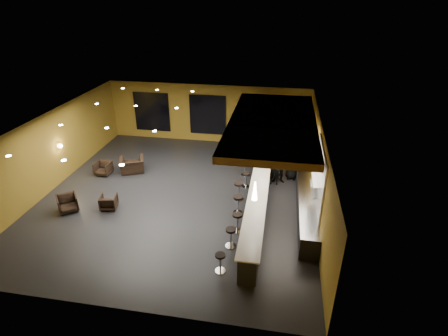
% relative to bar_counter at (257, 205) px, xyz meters
% --- Properties ---
extents(floor, '(12.00, 13.00, 0.10)m').
position_rel_bar_counter_xyz_m(floor, '(-3.65, 1.00, -0.55)').
color(floor, black).
rests_on(floor, ground).
extents(ceiling, '(12.00, 13.00, 0.10)m').
position_rel_bar_counter_xyz_m(ceiling, '(-3.65, 1.00, 3.05)').
color(ceiling, black).
extents(wall_back, '(12.00, 0.10, 3.50)m').
position_rel_bar_counter_xyz_m(wall_back, '(-3.65, 7.55, 1.25)').
color(wall_back, olive).
rests_on(wall_back, floor).
extents(wall_front, '(12.00, 0.10, 3.50)m').
position_rel_bar_counter_xyz_m(wall_front, '(-3.65, -5.55, 1.25)').
color(wall_front, olive).
rests_on(wall_front, floor).
extents(wall_left, '(0.10, 13.00, 3.50)m').
position_rel_bar_counter_xyz_m(wall_left, '(-9.70, 1.00, 1.25)').
color(wall_left, olive).
rests_on(wall_left, floor).
extents(wall_right, '(0.10, 13.00, 3.50)m').
position_rel_bar_counter_xyz_m(wall_right, '(2.40, 1.00, 1.25)').
color(wall_right, olive).
rests_on(wall_right, floor).
extents(wood_soffit, '(3.60, 8.00, 0.28)m').
position_rel_bar_counter_xyz_m(wood_soffit, '(0.35, 2.00, 2.86)').
color(wood_soffit, '#A26B2F').
rests_on(wood_soffit, ceiling).
extents(window_left, '(2.20, 0.06, 2.40)m').
position_rel_bar_counter_xyz_m(window_left, '(-7.15, 7.44, 1.20)').
color(window_left, black).
rests_on(window_left, wall_back).
extents(window_center, '(2.20, 0.06, 2.40)m').
position_rel_bar_counter_xyz_m(window_center, '(-3.65, 7.44, 1.20)').
color(window_center, black).
rests_on(window_center, wall_back).
extents(window_right, '(2.20, 0.06, 2.40)m').
position_rel_bar_counter_xyz_m(window_right, '(-0.65, 7.44, 1.20)').
color(window_right, black).
rests_on(window_right, wall_back).
extents(tile_backsplash, '(0.06, 3.20, 2.40)m').
position_rel_bar_counter_xyz_m(tile_backsplash, '(2.31, 0.00, 1.50)').
color(tile_backsplash, white).
rests_on(tile_backsplash, wall_right).
extents(bar_counter, '(0.60, 8.00, 1.00)m').
position_rel_bar_counter_xyz_m(bar_counter, '(0.00, 0.00, 0.00)').
color(bar_counter, black).
rests_on(bar_counter, floor).
extents(bar_top, '(0.78, 8.10, 0.05)m').
position_rel_bar_counter_xyz_m(bar_top, '(0.00, 0.00, 0.52)').
color(bar_top, white).
rests_on(bar_top, bar_counter).
extents(prep_counter, '(0.70, 6.00, 0.86)m').
position_rel_bar_counter_xyz_m(prep_counter, '(2.00, 0.50, -0.07)').
color(prep_counter, black).
rests_on(prep_counter, floor).
extents(prep_top, '(0.72, 6.00, 0.03)m').
position_rel_bar_counter_xyz_m(prep_top, '(2.00, 0.50, 0.39)').
color(prep_top, silver).
rests_on(prep_top, prep_counter).
extents(wall_shelf_lower, '(0.30, 1.50, 0.03)m').
position_rel_bar_counter_xyz_m(wall_shelf_lower, '(2.17, -0.20, 1.10)').
color(wall_shelf_lower, silver).
rests_on(wall_shelf_lower, wall_right).
extents(wall_shelf_upper, '(0.30, 1.50, 0.03)m').
position_rel_bar_counter_xyz_m(wall_shelf_upper, '(2.17, -0.20, 1.55)').
color(wall_shelf_upper, silver).
rests_on(wall_shelf_upper, wall_right).
extents(column, '(0.60, 0.60, 3.50)m').
position_rel_bar_counter_xyz_m(column, '(0.00, 4.60, 1.25)').
color(column, olive).
rests_on(column, floor).
extents(wall_sconce, '(0.22, 0.22, 0.22)m').
position_rel_bar_counter_xyz_m(wall_sconce, '(-9.53, 1.50, 1.30)').
color(wall_sconce, '#FFE5B2').
rests_on(wall_sconce, wall_left).
extents(pendant_0, '(0.20, 0.20, 0.70)m').
position_rel_bar_counter_xyz_m(pendant_0, '(0.00, -2.00, 1.85)').
color(pendant_0, white).
rests_on(pendant_0, wood_soffit).
extents(pendant_1, '(0.20, 0.20, 0.70)m').
position_rel_bar_counter_xyz_m(pendant_1, '(0.00, 0.50, 1.85)').
color(pendant_1, white).
rests_on(pendant_1, wood_soffit).
extents(pendant_2, '(0.20, 0.20, 0.70)m').
position_rel_bar_counter_xyz_m(pendant_2, '(0.00, 3.00, 1.85)').
color(pendant_2, white).
rests_on(pendant_2, wood_soffit).
extents(staff_a, '(0.57, 0.39, 1.54)m').
position_rel_bar_counter_xyz_m(staff_a, '(0.60, 2.75, 0.27)').
color(staff_a, black).
rests_on(staff_a, floor).
extents(staff_b, '(0.77, 0.60, 1.58)m').
position_rel_bar_counter_xyz_m(staff_b, '(0.86, 2.95, 0.29)').
color(staff_b, black).
rests_on(staff_b, floor).
extents(staff_c, '(0.81, 0.57, 1.56)m').
position_rel_bar_counter_xyz_m(staff_c, '(1.41, 3.45, 0.28)').
color(staff_c, black).
rests_on(staff_c, floor).
extents(armchair_a, '(1.09, 1.09, 0.72)m').
position_rel_bar_counter_xyz_m(armchair_a, '(-7.92, -1.01, -0.14)').
color(armchair_a, black).
rests_on(armchair_a, floor).
extents(armchair_b, '(0.79, 0.81, 0.62)m').
position_rel_bar_counter_xyz_m(armchair_b, '(-6.30, -0.55, -0.19)').
color(armchair_b, black).
rests_on(armchair_b, floor).
extents(armchair_c, '(0.76, 0.78, 0.68)m').
position_rel_bar_counter_xyz_m(armchair_c, '(-7.98, 2.29, -0.16)').
color(armchair_c, black).
rests_on(armchair_c, floor).
extents(armchair_d, '(1.49, 1.41, 0.77)m').
position_rel_bar_counter_xyz_m(armchair_d, '(-6.64, 2.81, -0.12)').
color(armchair_d, black).
rests_on(armchair_d, floor).
extents(bar_stool_0, '(0.36, 0.36, 0.71)m').
position_rel_bar_counter_xyz_m(bar_stool_0, '(-0.93, -3.48, -0.04)').
color(bar_stool_0, silver).
rests_on(bar_stool_0, floor).
extents(bar_stool_1, '(0.39, 0.39, 0.78)m').
position_rel_bar_counter_xyz_m(bar_stool_1, '(-0.78, -2.16, -0.00)').
color(bar_stool_1, silver).
rests_on(bar_stool_1, floor).
extents(bar_stool_2, '(0.40, 0.40, 0.80)m').
position_rel_bar_counter_xyz_m(bar_stool_2, '(-0.67, -1.23, 0.01)').
color(bar_stool_2, silver).
rests_on(bar_stool_2, floor).
extents(bar_stool_3, '(0.41, 0.41, 0.82)m').
position_rel_bar_counter_xyz_m(bar_stool_3, '(-0.80, 0.00, 0.02)').
color(bar_stool_3, silver).
rests_on(bar_stool_3, floor).
extents(bar_stool_4, '(0.43, 0.43, 0.85)m').
position_rel_bar_counter_xyz_m(bar_stool_4, '(-0.92, 1.07, 0.05)').
color(bar_stool_4, silver).
rests_on(bar_stool_4, floor).
extents(bar_stool_5, '(0.38, 0.38, 0.74)m').
position_rel_bar_counter_xyz_m(bar_stool_5, '(-0.71, 2.23, -0.02)').
color(bar_stool_5, silver).
rests_on(bar_stool_5, floor).
extents(bar_stool_6, '(0.41, 0.41, 0.81)m').
position_rel_bar_counter_xyz_m(bar_stool_6, '(-0.89, 3.40, 0.02)').
color(bar_stool_6, silver).
rests_on(bar_stool_6, floor).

